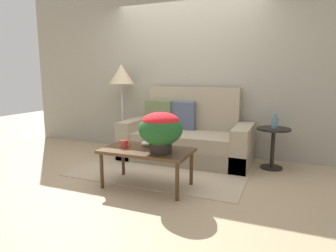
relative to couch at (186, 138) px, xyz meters
The scene contains 11 objects.
ground_plane 0.77m from the couch, 100.31° to the right, with size 14.00×14.00×0.00m, color tan.
wall_back 1.24m from the couch, 104.72° to the left, with size 6.40×0.12×2.93m, color gray.
area_rug 0.67m from the couch, 102.29° to the right, with size 2.34×1.63×0.01m, color tan.
couch is the anchor object (origin of this frame).
coffee_table 1.30m from the couch, 91.70° to the right, with size 1.04×0.59×0.46m.
side_table 1.30m from the couch, ahead, with size 0.46×0.46×0.59m.
floor_lamp 1.57m from the couch, behind, with size 0.43×0.43×1.50m.
potted_plant 1.44m from the couch, 82.82° to the right, with size 0.49×0.49×0.45m.
coffee_mug 1.38m from the couch, 103.08° to the right, with size 0.13×0.08×0.09m.
snack_bowl 1.19m from the couch, 95.03° to the right, with size 0.13×0.13×0.07m.
table_vase 1.35m from the couch, ahead, with size 0.09×0.09×0.20m.
Camera 1 is at (1.58, -3.59, 1.31)m, focal length 31.36 mm.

